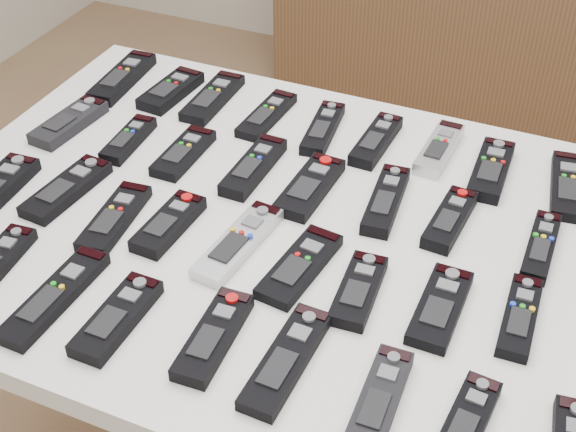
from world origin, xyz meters
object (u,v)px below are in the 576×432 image
at_px(remote_1, 171,90).
at_px(remote_22, 169,224).
at_px(remote_10, 69,122).
at_px(sideboard, 502,7).
at_px(remote_3, 267,115).
at_px(remote_8, 567,186).
at_px(remote_35, 379,401).
at_px(remote_4, 323,129).
at_px(remote_5, 376,141).
at_px(remote_31, 55,296).
at_px(remote_13, 254,167).
at_px(remote_6, 439,149).
at_px(remote_14, 310,187).
at_px(remote_25, 359,290).
at_px(table, 288,252).
at_px(remote_12, 184,153).
at_px(remote_16, 450,219).
at_px(remote_33, 214,336).
at_px(remote_11, 129,139).
at_px(remote_26, 440,307).
at_px(remote_20, 67,189).
at_px(remote_34, 286,360).
at_px(remote_7, 491,170).
at_px(remote_36, 467,422).
at_px(remote_23, 238,243).
at_px(remote_24, 300,266).
at_px(remote_17, 541,247).
at_px(remote_15, 386,200).
at_px(remote_32, 117,318).
at_px(remote_27, 520,317).

bearing_deg(remote_1, remote_22, -55.79).
bearing_deg(remote_10, sideboard, 78.50).
xyz_separation_m(remote_3, remote_8, (0.58, -0.01, 0.00)).
height_order(remote_8, remote_35, remote_35).
height_order(remote_4, remote_5, remote_5).
bearing_deg(remote_5, remote_31, -115.17).
relative_size(remote_3, remote_13, 0.96).
xyz_separation_m(remote_6, remote_14, (-0.17, -0.20, -0.00)).
bearing_deg(remote_14, remote_10, -178.42).
distance_m(remote_10, remote_25, 0.70).
height_order(table, remote_12, remote_12).
bearing_deg(remote_16, remote_33, -117.50).
distance_m(remote_11, remote_26, 0.68).
relative_size(remote_10, remote_14, 0.96).
relative_size(sideboard, remote_31, 7.79).
relative_size(remote_4, remote_20, 0.95).
height_order(remote_31, remote_34, same).
height_order(remote_4, remote_35, same).
bearing_deg(remote_14, remote_16, 3.95).
bearing_deg(remote_31, remote_33, 6.49).
bearing_deg(remote_31, remote_7, 49.37).
bearing_deg(remote_26, remote_4, 131.61).
xyz_separation_m(remote_1, remote_12, (0.14, -0.19, -0.00)).
relative_size(remote_13, remote_25, 1.20).
height_order(remote_12, remote_36, same).
bearing_deg(remote_33, remote_25, 44.53).
bearing_deg(remote_23, remote_14, 80.83).
bearing_deg(remote_5, remote_24, -87.30).
height_order(remote_6, remote_14, remote_6).
height_order(remote_11, remote_17, same).
xyz_separation_m(sideboard, remote_7, (0.25, -1.59, 0.39)).
xyz_separation_m(remote_6, remote_13, (-0.29, -0.19, 0.00)).
distance_m(sideboard, remote_11, 1.85).
bearing_deg(remote_26, remote_22, 179.33).
relative_size(remote_15, remote_16, 1.14).
bearing_deg(sideboard, table, -92.36).
distance_m(remote_7, remote_16, 0.17).
xyz_separation_m(remote_5, remote_22, (-0.23, -0.37, 0.00)).
distance_m(remote_15, remote_24, 0.22).
height_order(table, remote_33, remote_33).
height_order(remote_35, remote_36, remote_35).
height_order(remote_13, remote_16, same).
height_order(remote_15, remote_33, remote_15).
relative_size(remote_4, remote_15, 0.95).
bearing_deg(remote_32, remote_8, 47.76).
bearing_deg(remote_34, sideboard, 94.13).
bearing_deg(remote_20, remote_6, 38.83).
distance_m(remote_24, remote_26, 0.22).
xyz_separation_m(remote_12, remote_27, (0.65, -0.17, 0.00)).
relative_size(table, remote_23, 6.30).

